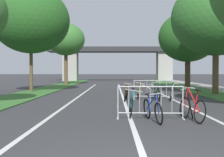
{
  "coord_description": "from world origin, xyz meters",
  "views": [
    {
      "loc": [
        -0.52,
        -4.39,
        1.52
      ],
      "look_at": [
        -0.67,
        17.58,
        0.98
      ],
      "focal_mm": 46.94,
      "sensor_mm": 36.0,
      "label": 1
    }
  ],
  "objects_px": {
    "bicycle_yellow_5": "(138,92)",
    "bicycle_white_6": "(155,93)",
    "bicycle_orange_8": "(126,94)",
    "tree_right_pine_far": "(216,18)",
    "bicycle_green_0": "(157,93)",
    "crowd_barrier_second": "(153,90)",
    "tree_left_cypress_far": "(31,21)",
    "tree_right_oak_mid": "(188,37)",
    "bicycle_teal_3": "(131,105)",
    "tree_left_oak_near": "(66,40)",
    "crowd_barrier_nearest": "(150,103)",
    "bicycle_blue_1": "(152,110)",
    "bicycle_silver_7": "(172,93)",
    "bicycle_red_2": "(192,108)",
    "bicycle_black_4": "(190,105)"
  },
  "relations": [
    {
      "from": "tree_left_cypress_far",
      "to": "bicycle_green_0",
      "type": "height_order",
      "value": "tree_left_cypress_far"
    },
    {
      "from": "tree_right_pine_far",
      "to": "tree_left_oak_near",
      "type": "bearing_deg",
      "value": 131.28
    },
    {
      "from": "tree_right_oak_mid",
      "to": "bicycle_yellow_5",
      "type": "distance_m",
      "value": 12.4
    },
    {
      "from": "crowd_barrier_second",
      "to": "bicycle_teal_3",
      "type": "distance_m",
      "value": 5.93
    },
    {
      "from": "crowd_barrier_nearest",
      "to": "bicycle_white_6",
      "type": "bearing_deg",
      "value": 80.72
    },
    {
      "from": "bicycle_teal_3",
      "to": "bicycle_orange_8",
      "type": "height_order",
      "value": "bicycle_teal_3"
    },
    {
      "from": "bicycle_red_2",
      "to": "bicycle_black_4",
      "type": "bearing_deg",
      "value": 66.41
    },
    {
      "from": "bicycle_blue_1",
      "to": "bicycle_red_2",
      "type": "xyz_separation_m",
      "value": [
        1.23,
        0.1,
        0.03
      ]
    },
    {
      "from": "bicycle_red_2",
      "to": "bicycle_black_4",
      "type": "height_order",
      "value": "bicycle_red_2"
    },
    {
      "from": "tree_left_oak_near",
      "to": "bicycle_orange_8",
      "type": "height_order",
      "value": "tree_left_oak_near"
    },
    {
      "from": "tree_left_oak_near",
      "to": "bicycle_silver_7",
      "type": "xyz_separation_m",
      "value": [
        8.41,
        -17.61,
        -4.7
      ]
    },
    {
      "from": "bicycle_silver_7",
      "to": "bicycle_teal_3",
      "type": "bearing_deg",
      "value": -100.27
    },
    {
      "from": "tree_right_pine_far",
      "to": "bicycle_yellow_5",
      "type": "relative_size",
      "value": 4.47
    },
    {
      "from": "crowd_barrier_second",
      "to": "bicycle_teal_3",
      "type": "height_order",
      "value": "crowd_barrier_second"
    },
    {
      "from": "crowd_barrier_second",
      "to": "tree_left_oak_near",
      "type": "bearing_deg",
      "value": 113.63
    },
    {
      "from": "bicycle_teal_3",
      "to": "bicycle_silver_7",
      "type": "distance_m",
      "value": 5.83
    },
    {
      "from": "tree_left_cypress_far",
      "to": "tree_right_oak_mid",
      "type": "distance_m",
      "value": 13.74
    },
    {
      "from": "bicycle_white_6",
      "to": "bicycle_silver_7",
      "type": "distance_m",
      "value": 1.18
    },
    {
      "from": "bicycle_teal_3",
      "to": "bicycle_yellow_5",
      "type": "bearing_deg",
      "value": -95.47
    },
    {
      "from": "tree_left_cypress_far",
      "to": "bicycle_black_4",
      "type": "bearing_deg",
      "value": -53.06
    },
    {
      "from": "bicycle_blue_1",
      "to": "crowd_barrier_nearest",
      "type": "bearing_deg",
      "value": -101.67
    },
    {
      "from": "bicycle_silver_7",
      "to": "crowd_barrier_second",
      "type": "bearing_deg",
      "value": 168.86
    },
    {
      "from": "bicycle_red_2",
      "to": "bicycle_teal_3",
      "type": "height_order",
      "value": "bicycle_red_2"
    },
    {
      "from": "tree_right_oak_mid",
      "to": "bicycle_blue_1",
      "type": "relative_size",
      "value": 3.96
    },
    {
      "from": "crowd_barrier_second",
      "to": "bicycle_silver_7",
      "type": "height_order",
      "value": "crowd_barrier_second"
    },
    {
      "from": "tree_right_pine_far",
      "to": "bicycle_red_2",
      "type": "bearing_deg",
      "value": -112.57
    },
    {
      "from": "bicycle_silver_7",
      "to": "bicycle_blue_1",
      "type": "bearing_deg",
      "value": -91.82
    },
    {
      "from": "tree_right_pine_far",
      "to": "bicycle_green_0",
      "type": "distance_m",
      "value": 7.47
    },
    {
      "from": "tree_right_pine_far",
      "to": "crowd_barrier_nearest",
      "type": "height_order",
      "value": "tree_right_pine_far"
    },
    {
      "from": "bicycle_teal_3",
      "to": "bicycle_yellow_5",
      "type": "distance_m",
      "value": 6.25
    },
    {
      "from": "tree_right_oak_mid",
      "to": "bicycle_silver_7",
      "type": "bearing_deg",
      "value": -107.95
    },
    {
      "from": "bicycle_white_6",
      "to": "bicycle_orange_8",
      "type": "distance_m",
      "value": 1.95
    },
    {
      "from": "tree_right_oak_mid",
      "to": "bicycle_teal_3",
      "type": "height_order",
      "value": "tree_right_oak_mid"
    },
    {
      "from": "tree_right_pine_far",
      "to": "bicycle_white_6",
      "type": "xyz_separation_m",
      "value": [
        -4.35,
        -2.98,
        -4.65
      ]
    },
    {
      "from": "tree_right_pine_far",
      "to": "bicycle_yellow_5",
      "type": "xyz_separation_m",
      "value": [
        -5.27,
        -3.0,
        -4.62
      ]
    },
    {
      "from": "bicycle_white_6",
      "to": "bicycle_silver_7",
      "type": "height_order",
      "value": "bicycle_silver_7"
    },
    {
      "from": "bicycle_red_2",
      "to": "bicycle_yellow_5",
      "type": "distance_m",
      "value": 7.28
    },
    {
      "from": "bicycle_teal_3",
      "to": "bicycle_orange_8",
      "type": "bearing_deg",
      "value": -89.01
    },
    {
      "from": "tree_left_cypress_far",
      "to": "bicycle_blue_1",
      "type": "xyz_separation_m",
      "value": [
        7.23,
        -12.55,
        -4.86
      ]
    },
    {
      "from": "tree_right_pine_far",
      "to": "bicycle_green_0",
      "type": "bearing_deg",
      "value": -138.43
    },
    {
      "from": "tree_right_pine_far",
      "to": "bicycle_green_0",
      "type": "height_order",
      "value": "tree_right_pine_far"
    },
    {
      "from": "tree_right_pine_far",
      "to": "crowd_barrier_nearest",
      "type": "bearing_deg",
      "value": -119.22
    },
    {
      "from": "crowd_barrier_second",
      "to": "bicycle_orange_8",
      "type": "distance_m",
      "value": 1.59
    },
    {
      "from": "crowd_barrier_nearest",
      "to": "bicycle_green_0",
      "type": "bearing_deg",
      "value": 79.79
    },
    {
      "from": "tree_right_pine_far",
      "to": "bicycle_black_4",
      "type": "xyz_separation_m",
      "value": [
        -4.05,
        -9.25,
        -4.62
      ]
    },
    {
      "from": "crowd_barrier_nearest",
      "to": "bicycle_black_4",
      "type": "relative_size",
      "value": 1.28
    },
    {
      "from": "bicycle_green_0",
      "to": "bicycle_yellow_5",
      "type": "distance_m",
      "value": 1.26
    },
    {
      "from": "bicycle_yellow_5",
      "to": "bicycle_white_6",
      "type": "relative_size",
      "value": 1.04
    },
    {
      "from": "bicycle_silver_7",
      "to": "bicycle_black_4",
      "type": "bearing_deg",
      "value": -80.31
    },
    {
      "from": "bicycle_orange_8",
      "to": "bicycle_silver_7",
      "type": "bearing_deg",
      "value": 10.48
    }
  ]
}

